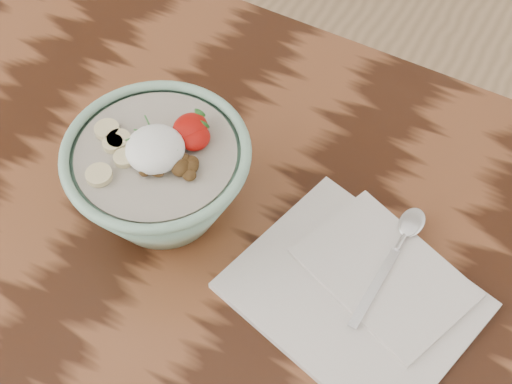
# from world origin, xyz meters

# --- Properties ---
(table) EXTENTS (1.60, 0.90, 0.75)m
(table) POSITION_xyz_m (0.00, 0.00, 0.66)
(table) COLOR black
(table) RESTS_ON ground
(breakfast_bowl) EXTENTS (0.20, 0.20, 0.14)m
(breakfast_bowl) POSITION_xyz_m (-0.17, 0.09, 0.82)
(breakfast_bowl) COLOR #87B69B
(breakfast_bowl) RESTS_ON table
(napkin) EXTENTS (0.29, 0.25, 0.02)m
(napkin) POSITION_xyz_m (0.07, 0.09, 0.76)
(napkin) COLOR silver
(napkin) RESTS_ON table
(spoon) EXTENTS (0.03, 0.17, 0.01)m
(spoon) POSITION_xyz_m (0.09, 0.17, 0.77)
(spoon) COLOR silver
(spoon) RESTS_ON napkin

